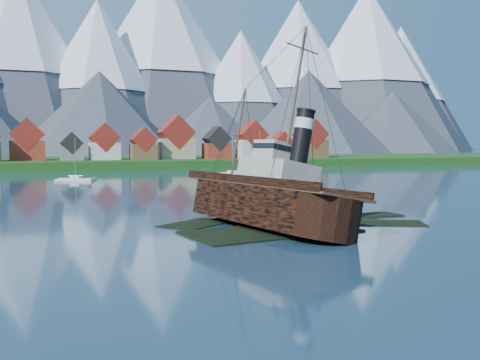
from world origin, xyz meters
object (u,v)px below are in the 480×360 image
object	(u,v)px
sailboat_c	(76,180)
sailboat_d	(260,175)
sailboat_e	(233,175)
tugboat_wreck	(256,199)

from	to	relation	value
sailboat_c	sailboat_d	xyz separation A→B (m)	(49.07, -0.53, 0.05)
sailboat_d	sailboat_e	bearing A→B (deg)	174.26
sailboat_c	sailboat_e	size ratio (longest dim) A/B	0.96
tugboat_wreck	sailboat_c	world-z (taller)	tugboat_wreck
tugboat_wreck	sailboat_c	size ratio (longest dim) A/B	2.68
tugboat_wreck	sailboat_d	xyz separation A→B (m)	(34.52, 80.51, -2.69)
tugboat_wreck	sailboat_d	size ratio (longest dim) A/B	2.27
sailboat_c	sailboat_d	bearing A→B (deg)	-62.52
sailboat_d	sailboat_e	distance (m)	9.02
tugboat_wreck	sailboat_e	bearing A→B (deg)	59.94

